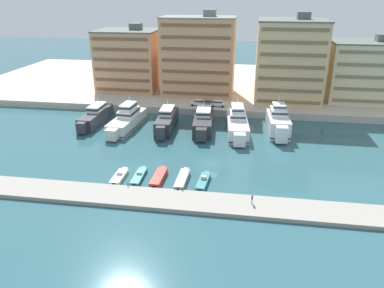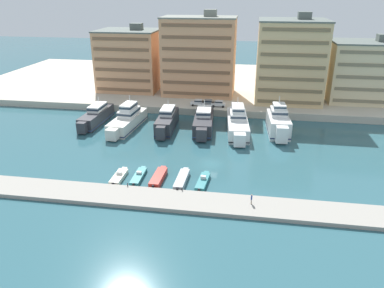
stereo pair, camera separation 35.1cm
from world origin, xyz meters
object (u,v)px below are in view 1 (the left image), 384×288
Objects in this scene: yacht_charcoal_mid_left at (167,121)px; motorboat_teal_left at (139,176)px; yacht_charcoal_center_left at (203,121)px; car_white_far_left at (197,102)px; yacht_white_center at (237,122)px; car_grey_left at (207,102)px; yacht_white_center_right at (278,123)px; pedestrian_near_edge at (252,198)px; motorboat_teal_center at (203,181)px; yacht_ivory_left at (127,120)px; yacht_charcoal_far_left at (96,116)px; motorboat_grey_center_left at (182,180)px; motorboat_cream_far_left at (119,177)px; car_white_mid_left at (218,103)px; motorboat_red_mid_left at (159,177)px.

motorboat_teal_left is at bearing -88.71° from yacht_charcoal_mid_left.
yacht_charcoal_center_left reaches higher than car_white_far_left.
yacht_white_center is 5.15× the size of car_grey_left.
pedestrian_near_edge is (-6.02, -35.46, -1.02)m from yacht_white_center_right.
motorboat_teal_center reaches higher than motorboat_teal_left.
yacht_charcoal_center_left is 30.04m from motorboat_teal_left.
yacht_charcoal_far_left is at bearing 167.06° from yacht_ivory_left.
yacht_charcoal_center_left is at bearing 6.65° from yacht_ivory_left.
motorboat_teal_center is (12.21, -0.23, 0.05)m from motorboat_teal_left.
motorboat_grey_center_left is at bearing -45.49° from yacht_charcoal_far_left.
yacht_charcoal_center_left is at bearing 67.68° from motorboat_cream_far_left.
car_white_far_left is (-12.00, 14.18, 0.64)m from yacht_white_center.
yacht_white_center reaches higher than motorboat_cream_far_left.
yacht_charcoal_mid_left is at bearing -175.93° from yacht_white_center.
pedestrian_near_edge is (21.01, -7.02, 1.32)m from motorboat_teal_left.
car_white_mid_left is (3.18, -0.45, 0.00)m from car_grey_left.
yacht_ivory_left is 10.21m from yacht_charcoal_mid_left.
motorboat_teal_center reaches higher than motorboat_cream_far_left.
yacht_white_center_right is 34.35m from motorboat_grey_center_left.
yacht_white_center is (37.20, -0.28, 0.34)m from yacht_charcoal_far_left.
pedestrian_near_edge is at bearing -57.63° from yacht_charcoal_mid_left.
yacht_charcoal_center_left is at bearing 177.37° from yacht_white_center.
yacht_charcoal_mid_left is at bearing -177.23° from yacht_white_center_right.
car_grey_left is (4.02, 43.00, 2.37)m from motorboat_red_mid_left.
yacht_white_center_right is at bearing 43.64° from motorboat_cream_far_left.
motorboat_cream_far_left is 45.63m from car_white_mid_left.
motorboat_red_mid_left is (-4.67, -28.92, -1.49)m from yacht_charcoal_center_left.
car_grey_left reaches higher than motorboat_teal_left.
yacht_white_center reaches higher than pedestrian_near_edge.
motorboat_cream_far_left is 1.63× the size of car_grey_left.
yacht_ivory_left is at bearing -138.86° from car_grey_left.
pedestrian_near_edge is (8.81, -6.79, 1.28)m from motorboat_teal_center.
car_grey_left is (8.50, 15.73, 0.74)m from yacht_charcoal_mid_left.
yacht_ivory_left is 4.68× the size of car_grey_left.
motorboat_grey_center_left is at bearing -90.47° from yacht_charcoal_center_left.
yacht_white_center is at bearing -0.43° from yacht_charcoal_far_left.
yacht_charcoal_center_left reaches higher than motorboat_teal_left.
yacht_charcoal_center_left reaches higher than motorboat_cream_far_left.
yacht_ivory_left reaches higher than car_white_far_left.
yacht_charcoal_center_left is 14.12m from car_grey_left.
yacht_charcoal_far_left is 34.10m from car_white_mid_left.
yacht_white_center reaches higher than yacht_charcoal_far_left.
car_grey_left is at bearing 84.66° from motorboat_red_mid_left.
yacht_white_center_right is 26.10m from car_white_far_left.
pedestrian_near_edge is (9.95, -49.40, -1.20)m from car_white_mid_left.
yacht_charcoal_center_left is 2.55× the size of motorboat_teal_left.
yacht_charcoal_center_left is at bearing 10.24° from yacht_charcoal_mid_left.
car_white_mid_left is at bearing 79.49° from yacht_charcoal_center_left.
yacht_charcoal_far_left is 2.38× the size of motorboat_teal_left.
motorboat_cream_far_left is at bearing 165.72° from pedestrian_near_edge.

